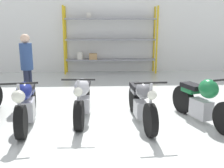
% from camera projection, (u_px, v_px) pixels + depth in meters
% --- Properties ---
extents(ground_plane, '(30.00, 30.00, 0.00)m').
position_uv_depth(ground_plane, '(113.00, 119.00, 5.47)').
color(ground_plane, silver).
extents(back_wall, '(30.00, 0.08, 3.60)m').
position_uv_depth(back_wall, '(106.00, 31.00, 11.04)').
color(back_wall, white).
rests_on(back_wall, ground_plane).
extents(shelving_rack, '(4.01, 0.63, 2.85)m').
position_uv_depth(shelving_rack, '(108.00, 41.00, 10.78)').
color(shelving_rack, gold).
rests_on(shelving_rack, ground_plane).
extents(motorcycle_blue, '(0.67, 2.13, 1.02)m').
position_uv_depth(motorcycle_blue, '(26.00, 103.00, 5.14)').
color(motorcycle_blue, black).
rests_on(motorcycle_blue, ground_plane).
extents(motorcycle_silver, '(0.64, 2.13, 1.01)m').
position_uv_depth(motorcycle_silver, '(83.00, 97.00, 5.57)').
color(motorcycle_silver, black).
rests_on(motorcycle_silver, ground_plane).
extents(motorcycle_grey, '(0.60, 2.01, 1.01)m').
position_uv_depth(motorcycle_grey, '(141.00, 102.00, 5.20)').
color(motorcycle_grey, black).
rests_on(motorcycle_grey, ground_plane).
extents(motorcycle_green, '(0.91, 1.96, 1.08)m').
position_uv_depth(motorcycle_green, '(204.00, 101.00, 5.16)').
color(motorcycle_green, black).
rests_on(motorcycle_green, ground_plane).
extents(person_browsing, '(0.38, 0.38, 1.80)m').
position_uv_depth(person_browsing, '(27.00, 62.00, 6.55)').
color(person_browsing, '#1E2338').
rests_on(person_browsing, ground_plane).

